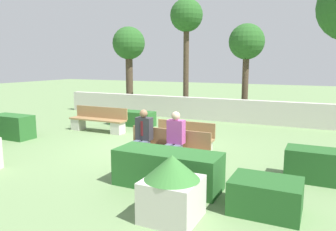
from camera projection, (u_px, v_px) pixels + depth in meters
ground_plane at (150, 148)px, 9.31m from camera, size 60.00×60.00×0.00m
perimeter_wall at (208, 109)px, 13.86m from camera, size 14.33×0.30×0.94m
bench_front at (167, 152)px, 7.67m from camera, size 2.03×0.48×0.86m
bench_left_side at (183, 142)px, 8.70m from camera, size 1.65×0.48×0.86m
bench_right_side at (98, 122)px, 11.57m from camera, size 2.18×0.48×0.86m
person_seated_man at (142, 135)px, 7.73m from camera, size 0.38×0.64×1.32m
person_seated_woman at (174, 138)px, 7.37m from camera, size 0.38×0.64×1.32m
hedge_block_near_left at (132, 118)px, 12.69m from camera, size 1.75×0.68×0.56m
hedge_block_near_right at (336, 168)px, 6.56m from camera, size 1.93×0.66×0.67m
hedge_block_mid_left at (168, 169)px, 6.38m from camera, size 2.10×0.79×0.72m
hedge_block_mid_right at (266, 196)px, 5.31m from camera, size 1.11×0.82×0.55m
hedge_block_far_right at (12, 127)px, 10.53m from camera, size 1.41×0.65×0.75m
planter_corner_left at (172, 187)px, 5.03m from camera, size 0.87×0.87×1.03m
tree_leftmost at (129, 46)px, 16.84m from camera, size 1.66×1.66×4.24m
tree_center_left at (186, 19)px, 14.74m from camera, size 1.48×1.48×5.26m
tree_center_right at (247, 44)px, 13.95m from camera, size 1.52×1.52×4.06m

